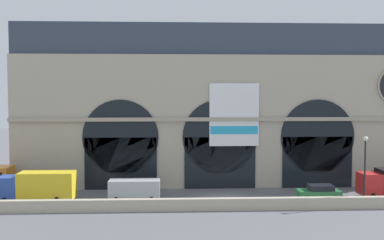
{
  "coord_description": "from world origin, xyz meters",
  "views": [
    {
      "loc": [
        -5.44,
        -44.51,
        10.85
      ],
      "look_at": [
        -3.27,
        5.0,
        8.02
      ],
      "focal_mm": 40.19,
      "sensor_mm": 36.0,
      "label": 1
    }
  ],
  "objects": [
    {
      "name": "street_lamp_quayside",
      "position": [
        13.23,
        -3.8,
        4.41
      ],
      "size": [
        0.44,
        0.44,
        6.9
      ],
      "color": "black",
      "rests_on": "ground"
    },
    {
      "name": "van_midwest",
      "position": [
        -9.43,
        -0.63,
        1.25
      ],
      "size": [
        5.2,
        2.48,
        2.2
      ],
      "color": "#ADB2B7",
      "rests_on": "ground"
    },
    {
      "name": "box_truck_west",
      "position": [
        -19.14,
        -0.86,
        1.7
      ],
      "size": [
        7.5,
        2.91,
        3.12
      ],
      "color": "#28479E",
      "rests_on": "ground"
    },
    {
      "name": "car_mideast",
      "position": [
        9.76,
        -0.88,
        0.8
      ],
      "size": [
        4.4,
        2.22,
        1.55
      ],
      "color": "#2D7A42",
      "rests_on": "ground"
    },
    {
      "name": "ground_plane",
      "position": [
        0.0,
        0.0,
        0.0
      ],
      "size": [
        200.0,
        200.0,
        0.0
      ],
      "primitive_type": "plane",
      "color": "slate"
    },
    {
      "name": "quay_parapet_wall",
      "position": [
        0.0,
        -4.6,
        0.58
      ],
      "size": [
        90.0,
        0.7,
        1.15
      ],
      "primitive_type": "cube",
      "color": "#B2A891",
      "rests_on": "ground"
    },
    {
      "name": "station_building",
      "position": [
        0.03,
        7.89,
        9.44
      ],
      "size": [
        48.29,
        6.19,
        19.32
      ],
      "color": "#B2A891",
      "rests_on": "ground"
    }
  ]
}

